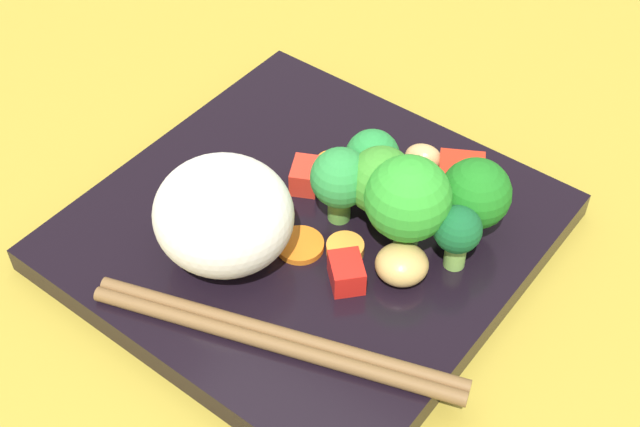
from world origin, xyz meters
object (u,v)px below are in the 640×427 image
at_px(square_plate, 308,232).
at_px(rice_mound, 224,215).
at_px(broccoli_floret_0, 381,182).
at_px(carrot_slice_1, 371,162).
at_px(chopstick_pair, 275,339).

distance_m(square_plate, rice_mound, 0.07).
distance_m(rice_mound, broccoli_floret_0, 0.10).
bearing_deg(square_plate, carrot_slice_1, -93.79).
distance_m(square_plate, chopstick_pair, 0.10).
distance_m(rice_mound, chopstick_pair, 0.08).
relative_size(rice_mound, carrot_slice_1, 3.08).
bearing_deg(square_plate, rice_mound, 64.77).
bearing_deg(square_plate, broccoli_floret_0, -144.42).
distance_m(broccoli_floret_0, carrot_slice_1, 0.06).
bearing_deg(broccoli_floret_0, rice_mound, 51.77).
xyz_separation_m(square_plate, chopstick_pair, (-0.04, 0.09, 0.01)).
distance_m(square_plate, broccoli_floret_0, 0.07).
xyz_separation_m(rice_mound, broccoli_floret_0, (-0.06, -0.08, -0.00)).
xyz_separation_m(broccoli_floret_0, chopstick_pair, (-0.00, 0.12, -0.03)).
xyz_separation_m(square_plate, carrot_slice_1, (-0.00, -0.07, 0.01)).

